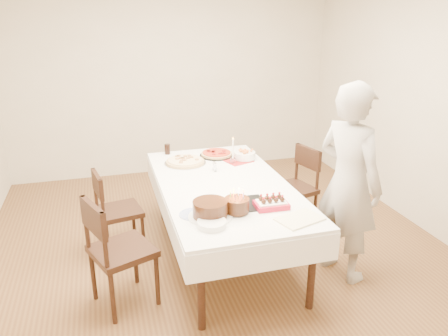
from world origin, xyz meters
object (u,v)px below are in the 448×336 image
object	(u,v)px
pizza_pepperoni	(217,154)
layer_cake	(210,209)
cola_glass	(167,149)
strawberry_box	(271,204)
taper_candle	(233,150)
pasta_bowl	(245,155)
chair_right_savory	(292,189)
pizza_white	(185,162)
chair_left_savory	(120,211)
person	(348,183)
chair_left_dessert	(122,251)
birthday_cake	(237,201)
dining_table	(224,220)

from	to	relation	value
pizza_pepperoni	layer_cake	world-z (taller)	layer_cake
cola_glass	strawberry_box	distance (m)	1.68
layer_cake	strawberry_box	size ratio (longest dim) A/B	1.29
cola_glass	taper_candle	bearing A→B (deg)	-38.60
pasta_bowl	cola_glass	size ratio (longest dim) A/B	2.02
chair_right_savory	taper_candle	xyz separation A→B (m)	(-0.62, 0.15, 0.45)
taper_candle	strawberry_box	distance (m)	1.11
cola_glass	strawberry_box	xyz separation A→B (m)	(0.59, -1.58, -0.02)
pizza_white	taper_candle	xyz separation A→B (m)	(0.47, -0.12, 0.12)
chair_right_savory	chair_left_savory	distance (m)	1.79
chair_left_savory	person	xyz separation A→B (m)	(1.87, -0.93, 0.44)
pizza_pepperoni	strawberry_box	xyz separation A→B (m)	(0.09, -1.37, 0.01)
pizza_white	pizza_pepperoni	size ratio (longest dim) A/B	1.19
chair_right_savory	person	size ratio (longest dim) A/B	0.51
chair_left_savory	taper_candle	world-z (taller)	taper_candle
chair_left_dessert	cola_glass	distance (m)	1.60
taper_candle	cola_glass	world-z (taller)	taper_candle
chair_right_savory	strawberry_box	xyz separation A→B (m)	(-0.63, -0.95, 0.34)
chair_left_dessert	strawberry_box	bearing A→B (deg)	151.98
person	birthday_cake	world-z (taller)	person
dining_table	chair_left_savory	xyz separation A→B (m)	(-0.94, 0.38, 0.05)
person	taper_candle	size ratio (longest dim) A/B	6.10
pizza_white	pizza_pepperoni	bearing A→B (deg)	22.53
chair_right_savory	cola_glass	distance (m)	1.41
dining_table	layer_cake	distance (m)	0.82
layer_cake	chair_left_savory	bearing A→B (deg)	122.91
cola_glass	birthday_cake	size ratio (longest dim) A/B	0.58
strawberry_box	person	bearing A→B (deg)	3.45
chair_right_savory	pizza_pepperoni	bearing A→B (deg)	134.80
person	dining_table	bearing A→B (deg)	39.64
chair_left_savory	pasta_bowl	bearing A→B (deg)	178.46
chair_left_savory	pizza_pepperoni	distance (m)	1.20
chair_left_dessert	taper_candle	xyz separation A→B (m)	(1.20, 0.97, 0.42)
chair_left_dessert	taper_candle	world-z (taller)	taper_candle
person	cola_glass	bearing A→B (deg)	20.17
cola_glass	strawberry_box	bearing A→B (deg)	-69.66
dining_table	taper_candle	size ratio (longest dim) A/B	7.55
pizza_pepperoni	layer_cake	size ratio (longest dim) A/B	1.06
chair_left_dessert	taper_candle	bearing A→B (deg)	-162.67
pasta_bowl	strawberry_box	bearing A→B (deg)	-98.16
birthday_cake	strawberry_box	bearing A→B (deg)	2.04
chair_left_savory	strawberry_box	bearing A→B (deg)	129.46
chair_right_savory	cola_glass	bearing A→B (deg)	137.93
cola_glass	pizza_white	bearing A→B (deg)	-70.77
pizza_white	birthday_cake	bearing A→B (deg)	-82.27
dining_table	chair_right_savory	distance (m)	0.93
chair_left_dessert	layer_cake	bearing A→B (deg)	144.54
chair_right_savory	birthday_cake	xyz separation A→B (m)	(-0.92, -0.96, 0.41)
pasta_bowl	taper_candle	distance (m)	0.20
chair_left_savory	cola_glass	xyz separation A→B (m)	(0.57, 0.61, 0.38)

